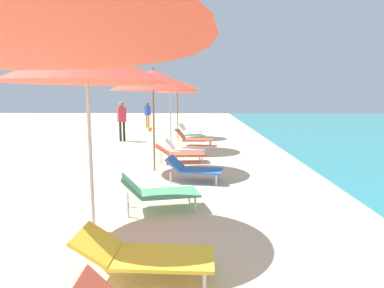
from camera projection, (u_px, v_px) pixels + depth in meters
The scene contains 15 objects.
umbrella_second at pixel (86, 64), 4.55m from camera, with size 2.36×2.36×2.76m.
lounger_second_shoreside at pixel (158, 191), 5.75m from camera, with size 1.47×0.95×0.65m.
lounger_second_inland at pixel (144, 254), 3.56m from camera, with size 1.50×0.61×0.54m.
umbrella_third at pixel (153, 80), 8.58m from camera, with size 2.30×2.30×2.77m.
lounger_third_shoreside at pixel (179, 153), 10.04m from camera, with size 1.59×0.88×0.56m.
lounger_third_inland at pixel (193, 169), 7.72m from camera, with size 1.38×0.85×0.58m.
umbrella_fourth at pixel (170, 83), 12.09m from camera, with size 2.23×2.23×2.76m.
lounger_fourth_shoreside at pixel (193, 138), 13.54m from camera, with size 1.55×0.76×0.67m.
lounger_fourth_inland at pixel (184, 148), 11.16m from camera, with size 1.38×0.64×0.59m.
umbrella_farthest at pixel (177, 88), 15.90m from camera, with size 2.00×2.00×2.72m.
lounger_farthest_shoreside at pixel (190, 129), 17.25m from camera, with size 1.32×0.91×0.62m.
lounger_farthest_inland at pixel (187, 134), 15.02m from camera, with size 1.24×0.63×0.56m.
person_walking_near at pixel (148, 112), 21.31m from camera, with size 0.40×0.42×1.68m.
person_walking_far at pixel (122, 117), 14.74m from camera, with size 0.42×0.37×1.79m.
beach_ball at pixel (150, 129), 19.20m from camera, with size 0.27×0.27×0.27m, color orange.
Camera 1 is at (0.90, -1.07, 1.98)m, focal length 30.54 mm.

